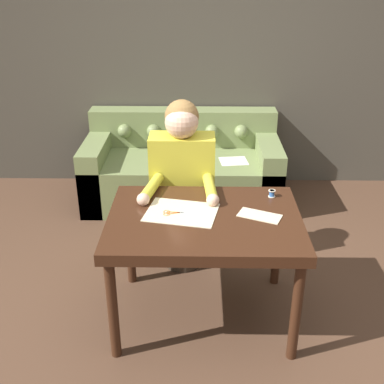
% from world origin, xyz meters
% --- Properties ---
extents(ground_plane, '(16.00, 16.00, 0.00)m').
position_xyz_m(ground_plane, '(0.00, 0.00, 0.00)').
color(ground_plane, '#4C3323').
extents(wall_back, '(8.00, 0.06, 2.60)m').
position_xyz_m(wall_back, '(0.00, 2.22, 1.30)').
color(wall_back, '#474238').
rests_on(wall_back, ground_plane).
extents(dining_table, '(1.14, 0.84, 0.73)m').
position_xyz_m(dining_table, '(-0.11, 0.05, 0.65)').
color(dining_table, '#381E11').
rests_on(dining_table, ground_plane).
extents(couch, '(1.79, 0.88, 0.79)m').
position_xyz_m(couch, '(-0.30, 1.78, 0.29)').
color(couch, olive).
rests_on(couch, ground_plane).
extents(person, '(0.51, 0.63, 1.26)m').
position_xyz_m(person, '(-0.26, 0.63, 0.66)').
color(person, '#33281E').
rests_on(person, ground_plane).
extents(pattern_paper_main, '(0.47, 0.39, 0.00)m').
position_xyz_m(pattern_paper_main, '(-0.25, 0.10, 0.73)').
color(pattern_paper_main, beige).
rests_on(pattern_paper_main, dining_table).
extents(pattern_paper_offcut, '(0.28, 0.21, 0.00)m').
position_xyz_m(pattern_paper_offcut, '(0.21, 0.07, 0.73)').
color(pattern_paper_offcut, beige).
rests_on(pattern_paper_offcut, dining_table).
extents(scissors, '(0.23, 0.08, 0.01)m').
position_xyz_m(scissors, '(-0.28, 0.09, 0.73)').
color(scissors, silver).
rests_on(scissors, dining_table).
extents(thread_spool, '(0.04, 0.04, 0.05)m').
position_xyz_m(thread_spool, '(0.32, 0.33, 0.75)').
color(thread_spool, '#3366B2').
rests_on(thread_spool, dining_table).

